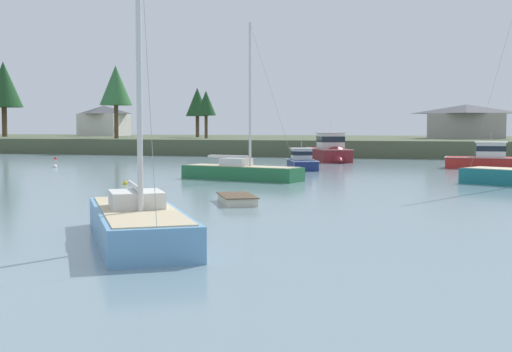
% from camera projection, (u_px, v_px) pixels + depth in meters
% --- Properties ---
extents(far_shore_bank, '(209.60, 51.95, 2.17)m').
position_uv_depth(far_shore_bank, '(375.00, 144.00, 111.00)').
color(far_shore_bank, '#4C563D').
rests_on(far_shore_bank, ground).
extents(sailboat_skyblue, '(7.47, 9.39, 12.82)m').
position_uv_depth(sailboat_skyblue, '(138.00, 233.00, 23.86)').
color(sailboat_skyblue, '#669ECC').
rests_on(sailboat_skyblue, ground).
extents(cruiser_navy, '(4.43, 7.27, 3.41)m').
position_uv_depth(cruiser_navy, '(301.00, 164.00, 64.41)').
color(cruiser_navy, navy).
rests_on(cruiser_navy, ground).
extents(dinghy_cream, '(3.15, 3.95, 0.61)m').
position_uv_depth(dinghy_cream, '(237.00, 200.00, 35.50)').
color(dinghy_cream, beige).
rests_on(dinghy_cream, ground).
extents(cruiser_red, '(9.73, 3.28, 4.44)m').
position_uv_depth(cruiser_red, '(503.00, 163.00, 64.34)').
color(cruiser_red, '#B2231E').
rests_on(cruiser_red, ground).
extents(cruiser_maroon, '(7.14, 11.04, 5.88)m').
position_uv_depth(cruiser_maroon, '(331.00, 155.00, 77.68)').
color(cruiser_maroon, maroon).
rests_on(cruiser_maroon, ground).
extents(sailboat_green, '(9.66, 4.60, 12.16)m').
position_uv_depth(sailboat_green, '(241.00, 176.00, 51.18)').
color(sailboat_green, '#236B3D').
rests_on(sailboat_green, ground).
extents(mooring_buoy_white, '(0.45, 0.45, 0.51)m').
position_uv_depth(mooring_buoy_white, '(55.00, 167.00, 66.55)').
color(mooring_buoy_white, white).
rests_on(mooring_buoy_white, ground).
extents(mooring_buoy_orange, '(0.42, 0.42, 0.47)m').
position_uv_depth(mooring_buoy_orange, '(229.00, 170.00, 61.55)').
color(mooring_buoy_orange, orange).
rests_on(mooring_buoy_orange, ground).
extents(mooring_buoy_red, '(0.35, 0.35, 0.41)m').
position_uv_depth(mooring_buoy_red, '(55.00, 159.00, 83.40)').
color(mooring_buoy_red, red).
rests_on(mooring_buoy_red, ground).
extents(mooring_buoy_yellow, '(0.36, 0.36, 0.42)m').
position_uv_depth(mooring_buoy_yellow, '(125.00, 183.00, 47.21)').
color(mooring_buoy_yellow, yellow).
rests_on(mooring_buoy_yellow, ground).
extents(shore_tree_left_mid, '(6.44, 6.44, 13.00)m').
position_uv_depth(shore_tree_left_mid, '(4.00, 85.00, 119.67)').
color(shore_tree_left_mid, brown).
rests_on(shore_tree_left_mid, far_shore_bank).
extents(shore_tree_center_right, '(3.86, 3.86, 8.23)m').
position_uv_depth(shore_tree_center_right, '(197.00, 102.00, 115.38)').
color(shore_tree_center_right, brown).
rests_on(shore_tree_center_right, far_shore_bank).
extents(shore_tree_inland_a, '(4.77, 4.77, 10.77)m').
position_uv_depth(shore_tree_inland_a, '(116.00, 86.00, 102.05)').
color(shore_tree_inland_a, brown).
rests_on(shore_tree_inland_a, far_shore_bank).
extents(shore_tree_center, '(3.00, 3.00, 7.09)m').
position_uv_depth(shore_tree_center, '(206.00, 104.00, 102.84)').
color(shore_tree_center, brown).
rests_on(shore_tree_center, far_shore_bank).
extents(cottage_behind_trees, '(8.44, 7.56, 5.78)m').
position_uv_depth(cottage_behind_trees, '(104.00, 120.00, 132.40)').
color(cottage_behind_trees, silver).
rests_on(cottage_behind_trees, far_shore_bank).
extents(cottage_near_water, '(11.65, 8.41, 5.00)m').
position_uv_depth(cottage_near_water, '(466.00, 121.00, 101.61)').
color(cottage_near_water, '#9E998E').
rests_on(cottage_near_water, far_shore_bank).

